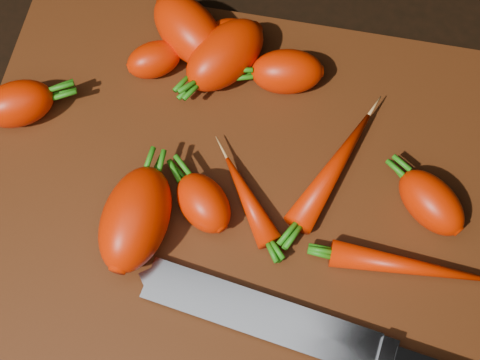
# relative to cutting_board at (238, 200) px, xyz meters

# --- Properties ---
(ground) EXTENTS (2.00, 2.00, 0.01)m
(ground) POSITION_rel_cutting_board_xyz_m (0.00, 0.00, -0.01)
(ground) COLOR black
(cutting_board) EXTENTS (0.50, 0.40, 0.01)m
(cutting_board) POSITION_rel_cutting_board_xyz_m (0.00, 0.00, 0.00)
(cutting_board) COLOR #56270F
(cutting_board) RESTS_ON ground
(carrot_0) EXTENTS (0.08, 0.07, 0.04)m
(carrot_0) POSITION_rel_cutting_board_xyz_m (-0.22, 0.05, 0.03)
(carrot_0) COLOR red
(carrot_0) RESTS_ON cutting_board
(carrot_1) EXTENTS (0.07, 0.07, 0.04)m
(carrot_1) POSITION_rel_cutting_board_xyz_m (-0.03, -0.02, 0.03)
(carrot_1) COLOR red
(carrot_1) RESTS_ON cutting_board
(carrot_2) EXTENTS (0.10, 0.10, 0.05)m
(carrot_2) POSITION_rel_cutting_board_xyz_m (-0.08, 0.15, 0.03)
(carrot_2) COLOR red
(carrot_2) RESTS_ON cutting_board
(carrot_3) EXTENTS (0.06, 0.10, 0.06)m
(carrot_3) POSITION_rel_cutting_board_xyz_m (-0.08, -0.05, 0.03)
(carrot_3) COLOR red
(carrot_3) RESTS_ON cutting_board
(carrot_4) EXTENTS (0.08, 0.06, 0.04)m
(carrot_4) POSITION_rel_cutting_board_xyz_m (0.02, 0.13, 0.03)
(carrot_4) COLOR red
(carrot_4) RESTS_ON cutting_board
(carrot_5) EXTENTS (0.06, 0.06, 0.03)m
(carrot_5) POSITION_rel_cutting_board_xyz_m (-0.10, 0.12, 0.02)
(carrot_5) COLOR red
(carrot_5) RESTS_ON cutting_board
(carrot_6) EXTENTS (0.08, 0.08, 0.04)m
(carrot_6) POSITION_rel_cutting_board_xyz_m (0.17, 0.02, 0.03)
(carrot_6) COLOR red
(carrot_6) RESTS_ON cutting_board
(carrot_7) EXTENTS (0.07, 0.13, 0.03)m
(carrot_7) POSITION_rel_cutting_board_xyz_m (0.08, 0.04, 0.02)
(carrot_7) COLOR red
(carrot_7) RESTS_ON cutting_board
(carrot_8) EXTENTS (0.14, 0.03, 0.02)m
(carrot_8) POSITION_rel_cutting_board_xyz_m (0.16, -0.04, 0.02)
(carrot_8) COLOR red
(carrot_8) RESTS_ON cutting_board
(carrot_9) EXTENTS (0.07, 0.09, 0.02)m
(carrot_9) POSITION_rel_cutting_board_xyz_m (0.01, -0.00, 0.02)
(carrot_9) COLOR red
(carrot_9) RESTS_ON cutting_board
(carrot_10) EXTENTS (0.06, 0.06, 0.03)m
(carrot_10) POSITION_rel_cutting_board_xyz_m (-0.04, 0.16, 0.02)
(carrot_10) COLOR red
(carrot_10) RESTS_ON cutting_board
(carrot_11) EXTENTS (0.09, 0.10, 0.05)m
(carrot_11) POSITION_rel_cutting_board_xyz_m (-0.04, 0.13, 0.03)
(carrot_11) COLOR red
(carrot_11) RESTS_ON cutting_board
(knife) EXTENTS (0.33, 0.07, 0.02)m
(knife) POSITION_rel_cutting_board_xyz_m (0.06, -0.11, 0.01)
(knife) COLOR gray
(knife) RESTS_ON cutting_board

